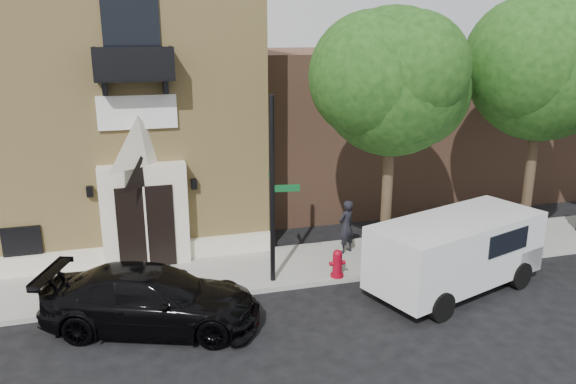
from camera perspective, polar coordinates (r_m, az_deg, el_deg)
name	(u,v)px	position (r m, az deg, el deg)	size (l,w,h in m)	color
ground	(191,303)	(16.01, -9.86, -11.02)	(120.00, 120.00, 0.00)	black
sidewalk	(218,274)	(17.42, -7.13, -8.28)	(42.00, 3.00, 0.15)	gray
church	(79,103)	(22.39, -20.44, 8.47)	(12.20, 11.01, 9.30)	tan
neighbour_building	(426,120)	(27.02, 13.81, 7.11)	(18.00, 8.00, 6.40)	brown
street_tree_left	(395,81)	(16.33, 10.83, 11.03)	(4.97, 4.38, 7.77)	#38281C
street_tree_mid	(546,66)	(19.06, 24.76, 11.57)	(5.21, 4.64, 8.25)	#38281C
black_sedan	(152,299)	(14.66, -13.65, -10.50)	(2.19, 5.39, 1.56)	black
cargo_van	(461,249)	(16.84, 17.14, -5.60)	(5.68, 3.68, 2.16)	silver
street_sign	(273,191)	(15.80, -1.56, 0.11)	(0.86, 0.91, 5.42)	black
fire_hydrant	(337,263)	(16.85, 5.03, -7.24)	(0.49, 0.39, 0.86)	maroon
dumpster	(429,244)	(18.45, 14.17, -5.17)	(1.65, 0.96, 1.07)	#0D3217
planter	(146,254)	(18.21, -14.20, -6.17)	(0.59, 0.51, 0.66)	#446933
pedestrian_near	(346,227)	(18.50, 5.94, -3.51)	(0.65, 0.43, 1.79)	black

